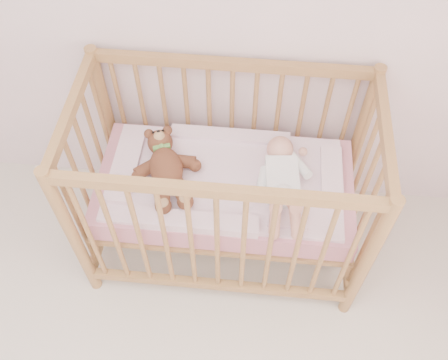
# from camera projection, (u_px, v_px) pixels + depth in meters

# --- Properties ---
(crib) EXTENTS (1.36, 0.76, 1.00)m
(crib) POSITION_uv_depth(u_px,v_px,m) (225.00, 186.00, 2.41)
(crib) COLOR #A07A44
(crib) RESTS_ON floor
(mattress) EXTENTS (1.22, 0.62, 0.13)m
(mattress) POSITION_uv_depth(u_px,v_px,m) (225.00, 188.00, 2.42)
(mattress) COLOR #D28393
(mattress) RESTS_ON crib
(blanket) EXTENTS (1.10, 0.58, 0.06)m
(blanket) POSITION_uv_depth(u_px,v_px,m) (225.00, 179.00, 2.36)
(blanket) COLOR #E69EBB
(blanket) RESTS_ON mattress
(baby) EXTENTS (0.32, 0.59, 0.14)m
(baby) POSITION_uv_depth(u_px,v_px,m) (282.00, 177.00, 2.28)
(baby) COLOR white
(baby) RESTS_ON blanket
(teddy_bear) EXTENTS (0.49, 0.58, 0.14)m
(teddy_bear) POSITION_uv_depth(u_px,v_px,m) (166.00, 167.00, 2.30)
(teddy_bear) COLOR brown
(teddy_bear) RESTS_ON blanket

